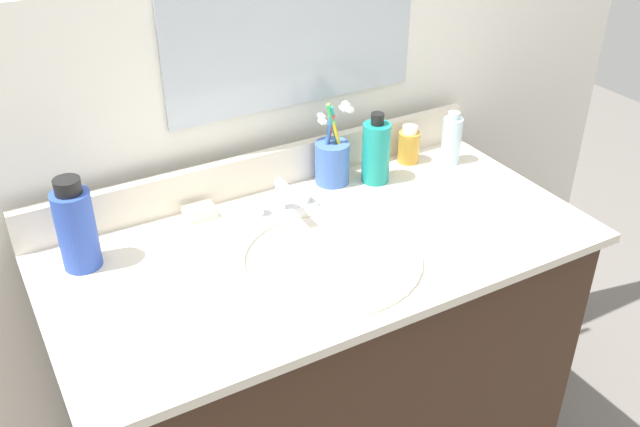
% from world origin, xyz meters
% --- Properties ---
extents(vanity_cabinet, '(1.05, 0.50, 0.81)m').
position_xyz_m(vanity_cabinet, '(0.00, 0.00, 0.41)').
color(vanity_cabinet, '#382316').
rests_on(vanity_cabinet, ground_plane).
extents(countertop, '(1.09, 0.55, 0.02)m').
position_xyz_m(countertop, '(0.00, 0.00, 0.82)').
color(countertop, beige).
rests_on(countertop, vanity_cabinet).
extents(backsplash, '(1.09, 0.02, 0.09)m').
position_xyz_m(backsplash, '(0.00, 0.26, 0.88)').
color(backsplash, beige).
rests_on(backsplash, countertop).
extents(back_wall, '(2.19, 0.04, 1.30)m').
position_xyz_m(back_wall, '(0.00, 0.32, 0.65)').
color(back_wall, white).
rests_on(back_wall, ground_plane).
extents(sink_basin, '(0.37, 0.37, 0.11)m').
position_xyz_m(sink_basin, '(-0.02, -0.06, 0.80)').
color(sink_basin, white).
rests_on(sink_basin, countertop).
extents(faucet, '(0.16, 0.10, 0.08)m').
position_xyz_m(faucet, '(-0.02, 0.14, 0.86)').
color(faucet, silver).
rests_on(faucet, countertop).
extents(bottle_gel_clear, '(0.05, 0.05, 0.13)m').
position_xyz_m(bottle_gel_clear, '(0.44, 0.16, 0.89)').
color(bottle_gel_clear, silver).
rests_on(bottle_gel_clear, countertop).
extents(bottle_mouthwash_teal, '(0.06, 0.06, 0.17)m').
position_xyz_m(bottle_mouthwash_teal, '(0.23, 0.17, 0.91)').
color(bottle_mouthwash_teal, teal).
rests_on(bottle_mouthwash_teal, countertop).
extents(bottle_oil_amber, '(0.05, 0.05, 0.09)m').
position_xyz_m(bottle_oil_amber, '(0.36, 0.21, 0.87)').
color(bottle_oil_amber, gold).
rests_on(bottle_oil_amber, countertop).
extents(bottle_shampoo_blue, '(0.07, 0.07, 0.19)m').
position_xyz_m(bottle_shampoo_blue, '(-0.44, 0.16, 0.92)').
color(bottle_shampoo_blue, '#2D4CB2').
rests_on(bottle_shampoo_blue, countertop).
extents(cup_blue_plastic, '(0.09, 0.08, 0.20)m').
position_xyz_m(cup_blue_plastic, '(0.14, 0.21, 0.89)').
color(cup_blue_plastic, '#3F66B7').
rests_on(cup_blue_plastic, countertop).
extents(soap_bar, '(0.06, 0.04, 0.02)m').
position_xyz_m(soap_bar, '(-0.18, 0.21, 0.84)').
color(soap_bar, white).
rests_on(soap_bar, countertop).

